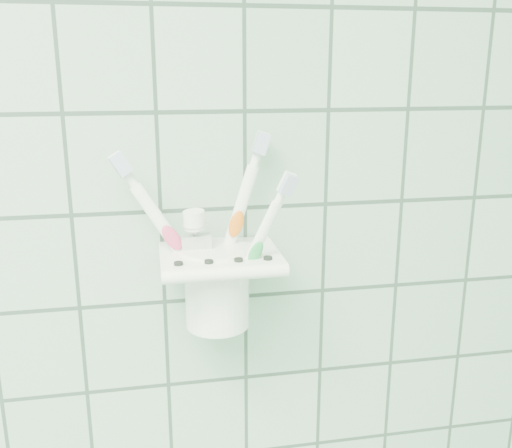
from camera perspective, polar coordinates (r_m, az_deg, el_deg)
The scene contains 6 objects.
holder_bracket at distance 0.61m, azimuth -3.66°, elevation -3.54°, with size 0.13×0.10×0.04m.
cup at distance 0.63m, azimuth -3.92°, elevation -5.94°, with size 0.08×0.08×0.09m.
toothbrush_pink at distance 0.60m, azimuth -3.14°, elevation 0.02°, with size 0.11×0.03×0.21m.
toothbrush_blue at distance 0.61m, azimuth -5.12°, elevation 0.05°, with size 0.07×0.03×0.21m.
toothbrush_orange at distance 0.59m, azimuth -3.82°, elevation -1.79°, with size 0.07×0.04×0.18m.
toothpaste_tube at distance 0.62m, azimuth -5.49°, elevation -3.16°, with size 0.04×0.03×0.13m.
Camera 1 is at (0.56, 0.58, 1.51)m, focal length 40.00 mm.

